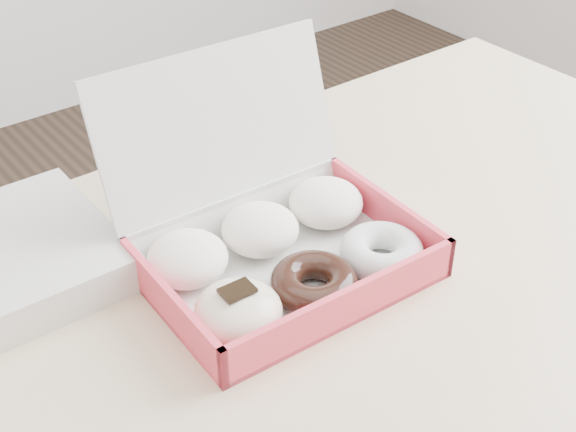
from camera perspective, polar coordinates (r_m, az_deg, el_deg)
table at (r=0.90m, az=6.01°, el=-9.20°), size 1.20×0.80×0.75m
donut_box at (r=0.86m, az=-0.97°, el=-1.88°), size 0.30×0.28×0.21m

